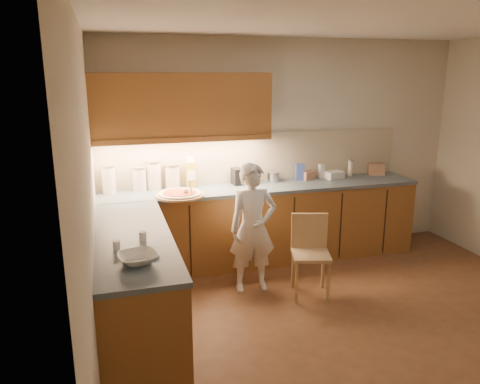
{
  "coord_description": "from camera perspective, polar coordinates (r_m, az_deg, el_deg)",
  "views": [
    {
      "loc": [
        -2.12,
        -3.3,
        2.22
      ],
      "look_at": [
        -0.8,
        1.2,
        1.0
      ],
      "focal_mm": 35.0,
      "sensor_mm": 36.0,
      "label": 1
    }
  ],
  "objects": [
    {
      "name": "spice_jar_b",
      "position": [
        3.76,
        -11.77,
        -5.33
      ],
      "size": [
        0.06,
        0.06,
        0.08
      ],
      "primitive_type": "cylinder",
      "rotation": [
        0.0,
        0.0,
        0.09
      ],
      "color": "white",
      "rests_on": "l_counter"
    },
    {
      "name": "canister_d",
      "position": [
        5.36,
        -8.24,
        1.93
      ],
      "size": [
        0.17,
        0.17,
        0.28
      ],
      "rotation": [
        0.0,
        0.0,
        0.23
      ],
      "color": "beige",
      "rests_on": "l_counter"
    },
    {
      "name": "upper_cabinets",
      "position": [
        5.21,
        -7.07,
        10.37
      ],
      "size": [
        1.95,
        0.36,
        0.73
      ],
      "color": "brown",
      "rests_on": "ground"
    },
    {
      "name": "card_box_a",
      "position": [
        5.81,
        8.33,
        2.02
      ],
      "size": [
        0.17,
        0.14,
        0.11
      ],
      "primitive_type": "cube",
      "rotation": [
        0.0,
        0.0,
        0.25
      ],
      "color": "#AB7A5C",
      "rests_on": "l_counter"
    },
    {
      "name": "canister_c",
      "position": [
        5.35,
        -10.47,
        2.06
      ],
      "size": [
        0.17,
        0.17,
        0.33
      ],
      "rotation": [
        0.0,
        0.0,
        -0.12
      ],
      "color": "silver",
      "rests_on": "l_counter"
    },
    {
      "name": "flat_pack",
      "position": [
        5.93,
        11.4,
        2.06
      ],
      "size": [
        0.24,
        0.19,
        0.09
      ],
      "primitive_type": "cube",
      "rotation": [
        0.0,
        0.0,
        0.19
      ],
      "color": "silver",
      "rests_on": "l_counter"
    },
    {
      "name": "blue_box",
      "position": [
        5.77,
        7.3,
        2.45
      ],
      "size": [
        0.11,
        0.09,
        0.2
      ],
      "primitive_type": "cube",
      "rotation": [
        0.0,
        0.0,
        -0.21
      ],
      "color": "#374FA5",
      "rests_on": "l_counter"
    },
    {
      "name": "steel_pot",
      "position": [
        5.65,
        4.06,
        1.88
      ],
      "size": [
        0.16,
        0.16,
        0.12
      ],
      "color": "#B4B5B9",
      "rests_on": "l_counter"
    },
    {
      "name": "canister_a",
      "position": [
        5.28,
        -15.73,
        1.52
      ],
      "size": [
        0.16,
        0.16,
        0.31
      ],
      "rotation": [
        0.0,
        0.0,
        -0.01
      ],
      "color": "white",
      "rests_on": "l_counter"
    },
    {
      "name": "pizza_on_board",
      "position": [
        5.02,
        -7.33,
        -0.28
      ],
      "size": [
        0.52,
        0.52,
        0.21
      ],
      "rotation": [
        0.0,
        0.0,
        -0.26
      ],
      "color": "tan",
      "rests_on": "l_counter"
    },
    {
      "name": "dough_cloth",
      "position": [
        3.5,
        -12.22,
        -7.43
      ],
      "size": [
        0.27,
        0.23,
        0.02
      ],
      "primitive_type": "cube",
      "rotation": [
        0.0,
        0.0,
        0.11
      ],
      "color": "silver",
      "rests_on": "l_counter"
    },
    {
      "name": "backsplash",
      "position": [
        5.66,
        1.9,
        4.28
      ],
      "size": [
        3.75,
        0.02,
        0.58
      ],
      "primitive_type": "cube",
      "color": "#BCB092",
      "rests_on": "l_counter"
    },
    {
      "name": "toaster",
      "position": [
        5.52,
        0.59,
        1.99
      ],
      "size": [
        0.31,
        0.19,
        0.2
      ],
      "rotation": [
        0.0,
        0.0,
        0.06
      ],
      "color": "black",
      "rests_on": "l_counter"
    },
    {
      "name": "canister_b",
      "position": [
        5.31,
        -12.15,
        1.6
      ],
      "size": [
        0.16,
        0.16,
        0.27
      ],
      "rotation": [
        0.0,
        0.0,
        0.1
      ],
      "color": "white",
      "rests_on": "l_counter"
    },
    {
      "name": "l_counter",
      "position": [
        5.02,
        -1.51,
        -5.93
      ],
      "size": [
        3.77,
        2.62,
        0.92
      ],
      "color": "brown",
      "rests_on": "ground"
    },
    {
      "name": "card_box_b",
      "position": [
        6.28,
        16.28,
        2.71
      ],
      "size": [
        0.22,
        0.19,
        0.15
      ],
      "primitive_type": "cube",
      "rotation": [
        0.0,
        0.0,
        -0.29
      ],
      "color": "#A57858",
      "rests_on": "l_counter"
    },
    {
      "name": "white_bottle",
      "position": [
        5.91,
        9.88,
        2.51
      ],
      "size": [
        0.06,
        0.06,
        0.17
      ],
      "primitive_type": "cube",
      "rotation": [
        0.0,
        0.0,
        0.1
      ],
      "color": "silver",
      "rests_on": "l_counter"
    },
    {
      "name": "spice_jar_a",
      "position": [
        3.63,
        -14.82,
        -6.33
      ],
      "size": [
        0.06,
        0.06,
        0.07
      ],
      "primitive_type": "cylinder",
      "rotation": [
        0.0,
        0.0,
        -0.04
      ],
      "color": "silver",
      "rests_on": "l_counter"
    },
    {
      "name": "tall_jar",
      "position": [
        6.1,
        13.29,
        2.88
      ],
      "size": [
        0.07,
        0.07,
        0.21
      ],
      "rotation": [
        0.0,
        0.0,
        0.44
      ],
      "color": "white",
      "rests_on": "l_counter"
    },
    {
      "name": "wooden_chair",
      "position": [
        4.81,
        8.55,
        -6.85
      ],
      "size": [
        0.46,
        0.46,
        0.82
      ],
      "rotation": [
        0.0,
        0.0,
        -0.29
      ],
      "color": "tan",
      "rests_on": "ground"
    },
    {
      "name": "room",
      "position": [
        3.96,
        16.29,
        6.11
      ],
      "size": [
        4.54,
        4.5,
        2.62
      ],
      "color": "brown",
      "rests_on": "ground"
    },
    {
      "name": "mixing_bowl",
      "position": [
        3.36,
        -12.36,
        -7.89
      ],
      "size": [
        0.31,
        0.31,
        0.07
      ],
      "primitive_type": "imported",
      "rotation": [
        0.0,
        0.0,
        0.16
      ],
      "color": "white",
      "rests_on": "l_counter"
    },
    {
      "name": "oil_jug",
      "position": [
        5.38,
        -6.04,
        2.25
      ],
      "size": [
        0.12,
        0.09,
        0.35
      ],
      "rotation": [
        0.0,
        0.0,
        0.02
      ],
      "color": "gold",
      "rests_on": "l_counter"
    },
    {
      "name": "child",
      "position": [
        4.77,
        1.57,
        -4.41
      ],
      "size": [
        0.5,
        0.34,
        1.34
      ],
      "primitive_type": "imported",
      "rotation": [
        0.0,
        0.0,
        -0.05
      ],
      "color": "white",
      "rests_on": "ground"
    }
  ]
}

